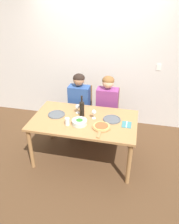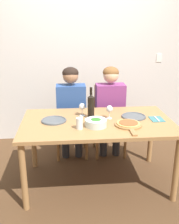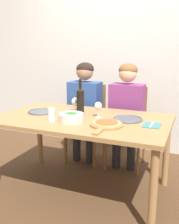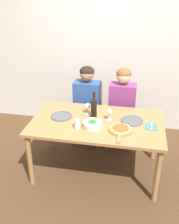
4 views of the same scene
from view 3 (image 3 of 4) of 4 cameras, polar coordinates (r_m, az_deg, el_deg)
The scene contains 16 objects.
ground_plane at distance 2.76m, azimuth -1.58°, elevation -16.52°, with size 40.00×40.00×0.00m, color #4C331E.
back_wall at distance 3.65m, azimuth 7.08°, elevation 13.03°, with size 10.00×0.06×2.70m.
dining_table at distance 2.49m, azimuth -1.68°, elevation -3.02°, with size 1.62×0.95×0.75m.
chair_left at distance 3.33m, azimuth -0.32°, elevation -1.63°, with size 0.42×0.42×0.94m.
chair_right at distance 3.17m, azimuth 8.39°, elevation -2.56°, with size 0.42×0.42×0.94m.
person_woman at distance 3.17m, azimuth -1.12°, elevation 1.93°, with size 0.47×0.51×1.23m.
person_man at distance 3.01m, azimuth 8.01°, elevation 1.13°, with size 0.47×0.51×1.23m.
wine_bottle at distance 2.55m, azimuth -2.02°, elevation 2.50°, with size 0.07×0.07×0.35m.
broccoli_bowl at distance 2.34m, azimuth -3.95°, elevation -1.14°, with size 0.22×0.22×0.08m.
dinner_plate_left at distance 2.71m, azimuth -10.43°, elevation 0.13°, with size 0.27×0.27×0.02m.
dinner_plate_right at distance 2.41m, azimuth 8.31°, elevation -1.52°, with size 0.27×0.27×0.02m.
pizza_on_board at distance 2.20m, azimuth 3.68°, elevation -2.69°, with size 0.28×0.42×0.04m.
wine_glass_left at distance 2.66m, azimuth -3.19°, elevation 2.17°, with size 0.07×0.07×0.15m.
wine_glass_right at distance 2.45m, azimuth 1.90°, elevation 1.16°, with size 0.07×0.07×0.15m.
water_tumbler at distance 2.36m, azimuth -8.26°, elevation -0.59°, with size 0.07×0.07×0.12m.
fork_on_napkin at distance 2.28m, azimuth 13.41°, elevation -2.80°, with size 0.14×0.18×0.01m.
Camera 3 is at (0.97, -2.17, 1.39)m, focal length 42.00 mm.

